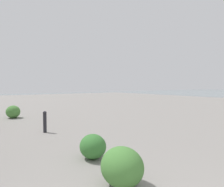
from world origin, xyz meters
The scene contains 4 objects.
bollard_mid centered at (6.78, -1.07, 0.40)m, with size 0.13×0.13×0.76m.
shrub_low centered at (2.29, -0.98, 0.33)m, with size 0.77×0.69×0.65m.
shrub_round centered at (10.82, -0.69, 0.32)m, with size 0.75×0.68×0.64m.
shrub_wide centered at (3.64, -1.21, 0.28)m, with size 0.66×0.59×0.56m.
Camera 1 is at (-0.22, 1.03, 1.68)m, focal length 31.53 mm.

